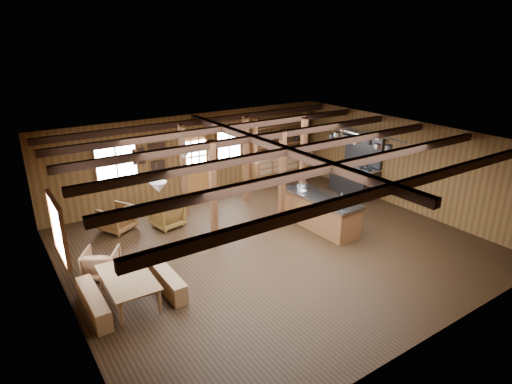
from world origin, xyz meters
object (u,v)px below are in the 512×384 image
(kitchen_island, at_px, (320,211))
(armchair_a, at_px, (117,218))
(armchair_b, at_px, (167,215))
(dining_table, at_px, (130,288))
(commercial_range, at_px, (356,175))
(armchair_c, at_px, (101,263))

(kitchen_island, height_order, armchair_a, kitchen_island)
(armchair_b, bearing_deg, dining_table, 43.42)
(dining_table, bearing_deg, armchair_a, -11.52)
(armchair_a, bearing_deg, commercial_range, 139.09)
(dining_table, bearing_deg, commercial_range, -76.18)
(commercial_range, bearing_deg, armchair_b, 170.41)
(commercial_range, height_order, dining_table, commercial_range)
(kitchen_island, height_order, dining_table, kitchen_island)
(armchair_a, bearing_deg, armchair_c, 36.13)
(armchair_a, bearing_deg, kitchen_island, 119.46)
(dining_table, xyz_separation_m, armchair_c, (-0.23, 1.31, 0.04))
(dining_table, relative_size, armchair_c, 2.24)
(dining_table, distance_m, armchair_b, 3.64)
(kitchen_island, xyz_separation_m, armchair_b, (-3.62, 2.46, -0.12))
(armchair_a, xyz_separation_m, armchair_b, (1.27, -0.54, -0.01))
(commercial_range, xyz_separation_m, armchair_a, (-7.74, 1.64, -0.30))
(commercial_range, relative_size, dining_table, 1.27)
(kitchen_island, bearing_deg, armchair_a, 147.31)
(commercial_range, distance_m, dining_table, 8.76)
(commercial_range, distance_m, armchair_c, 8.80)
(commercial_range, relative_size, armchair_a, 2.63)
(dining_table, distance_m, armchair_a, 3.63)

